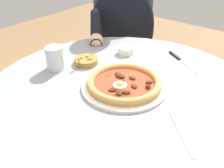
{
  "coord_description": "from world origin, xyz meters",
  "views": [
    {
      "loc": [
        -0.6,
        -0.44,
        1.24
      ],
      "look_at": [
        -0.03,
        0.03,
        0.77
      ],
      "focal_mm": 40.09,
      "sensor_mm": 36.0,
      "label": 1
    }
  ],
  "objects_px": {
    "dining_table": "(122,121)",
    "diner_person": "(122,60)",
    "water_glass": "(55,59)",
    "olive_pan": "(86,61)",
    "pizza_on_plate": "(124,83)",
    "ramekin_capers": "(126,50)",
    "steak_knife": "(179,59)",
    "fork_utensil": "(181,133)",
    "cafe_chair_diner": "(122,47)"
  },
  "relations": [
    {
      "from": "fork_utensil",
      "to": "diner_person",
      "type": "relative_size",
      "value": 0.12
    },
    {
      "from": "pizza_on_plate",
      "to": "fork_utensil",
      "type": "bearing_deg",
      "value": -108.33
    },
    {
      "from": "dining_table",
      "to": "fork_utensil",
      "type": "xyz_separation_m",
      "value": [
        -0.08,
        -0.26,
        0.15
      ]
    },
    {
      "from": "dining_table",
      "to": "olive_pan",
      "type": "height_order",
      "value": "olive_pan"
    },
    {
      "from": "pizza_on_plate",
      "to": "diner_person",
      "type": "bearing_deg",
      "value": 37.2
    },
    {
      "from": "dining_table",
      "to": "fork_utensil",
      "type": "relative_size",
      "value": 6.9
    },
    {
      "from": "ramekin_capers",
      "to": "diner_person",
      "type": "xyz_separation_m",
      "value": [
        0.31,
        0.25,
        -0.25
      ]
    },
    {
      "from": "steak_knife",
      "to": "olive_pan",
      "type": "distance_m",
      "value": 0.4
    },
    {
      "from": "pizza_on_plate",
      "to": "water_glass",
      "type": "height_order",
      "value": "water_glass"
    },
    {
      "from": "steak_knife",
      "to": "water_glass",
      "type": "bearing_deg",
      "value": 137.71
    },
    {
      "from": "ramekin_capers",
      "to": "steak_knife",
      "type": "bearing_deg",
      "value": -66.88
    },
    {
      "from": "fork_utensil",
      "to": "pizza_on_plate",
      "type": "bearing_deg",
      "value": 71.67
    },
    {
      "from": "olive_pan",
      "to": "diner_person",
      "type": "relative_size",
      "value": 0.11
    },
    {
      "from": "cafe_chair_diner",
      "to": "diner_person",
      "type": "bearing_deg",
      "value": -143.76
    },
    {
      "from": "ramekin_capers",
      "to": "fork_utensil",
      "type": "xyz_separation_m",
      "value": [
        -0.32,
        -0.43,
        -0.01
      ]
    },
    {
      "from": "ramekin_capers",
      "to": "olive_pan",
      "type": "relative_size",
      "value": 0.57
    },
    {
      "from": "steak_knife",
      "to": "fork_utensil",
      "type": "height_order",
      "value": "steak_knife"
    },
    {
      "from": "water_glass",
      "to": "ramekin_capers",
      "type": "height_order",
      "value": "water_glass"
    },
    {
      "from": "water_glass",
      "to": "olive_pan",
      "type": "height_order",
      "value": "water_glass"
    },
    {
      "from": "steak_knife",
      "to": "ramekin_capers",
      "type": "distance_m",
      "value": 0.24
    },
    {
      "from": "fork_utensil",
      "to": "water_glass",
      "type": "bearing_deg",
      "value": 86.89
    },
    {
      "from": "dining_table",
      "to": "ramekin_capers",
      "type": "bearing_deg",
      "value": 34.34
    },
    {
      "from": "dining_table",
      "to": "cafe_chair_diner",
      "type": "distance_m",
      "value": 0.85
    },
    {
      "from": "pizza_on_plate",
      "to": "steak_knife",
      "type": "relative_size",
      "value": 1.56
    },
    {
      "from": "fork_utensil",
      "to": "cafe_chair_diner",
      "type": "relative_size",
      "value": 0.16
    },
    {
      "from": "pizza_on_plate",
      "to": "ramekin_capers",
      "type": "relative_size",
      "value": 4.26
    },
    {
      "from": "pizza_on_plate",
      "to": "steak_knife",
      "type": "xyz_separation_m",
      "value": [
        0.33,
        -0.05,
        -0.01
      ]
    },
    {
      "from": "steak_knife",
      "to": "olive_pan",
      "type": "bearing_deg",
      "value": 134.12
    },
    {
      "from": "pizza_on_plate",
      "to": "steak_knife",
      "type": "bearing_deg",
      "value": -9.35
    },
    {
      "from": "water_glass",
      "to": "cafe_chair_diner",
      "type": "height_order",
      "value": "cafe_chair_diner"
    },
    {
      "from": "pizza_on_plate",
      "to": "cafe_chair_diner",
      "type": "bearing_deg",
      "value": 37.02
    },
    {
      "from": "pizza_on_plate",
      "to": "cafe_chair_diner",
      "type": "relative_size",
      "value": 0.33
    },
    {
      "from": "diner_person",
      "to": "pizza_on_plate",
      "type": "bearing_deg",
      "value": -142.8
    },
    {
      "from": "water_glass",
      "to": "fork_utensil",
      "type": "xyz_separation_m",
      "value": [
        -0.03,
        -0.56,
        -0.04
      ]
    },
    {
      "from": "dining_table",
      "to": "fork_utensil",
      "type": "height_order",
      "value": "fork_utensil"
    },
    {
      "from": "dining_table",
      "to": "cafe_chair_diner",
      "type": "bearing_deg",
      "value": 36.86
    },
    {
      "from": "water_glass",
      "to": "diner_person",
      "type": "distance_m",
      "value": 0.68
    },
    {
      "from": "fork_utensil",
      "to": "ramekin_capers",
      "type": "bearing_deg",
      "value": 52.93
    },
    {
      "from": "pizza_on_plate",
      "to": "olive_pan",
      "type": "xyz_separation_m",
      "value": [
        0.05,
        0.23,
        -0.0
      ]
    },
    {
      "from": "pizza_on_plate",
      "to": "olive_pan",
      "type": "relative_size",
      "value": 2.44
    },
    {
      "from": "pizza_on_plate",
      "to": "diner_person",
      "type": "relative_size",
      "value": 0.26
    },
    {
      "from": "water_glass",
      "to": "diner_person",
      "type": "height_order",
      "value": "diner_person"
    },
    {
      "from": "olive_pan",
      "to": "fork_utensil",
      "type": "relative_size",
      "value": 0.87
    },
    {
      "from": "fork_utensil",
      "to": "diner_person",
      "type": "xyz_separation_m",
      "value": [
        0.64,
        0.68,
        -0.24
      ]
    },
    {
      "from": "olive_pan",
      "to": "dining_table",
      "type": "bearing_deg",
      "value": -103.63
    },
    {
      "from": "water_glass",
      "to": "steak_knife",
      "type": "relative_size",
      "value": 0.48
    },
    {
      "from": "dining_table",
      "to": "ramekin_capers",
      "type": "xyz_separation_m",
      "value": [
        0.24,
        0.17,
        0.17
      ]
    },
    {
      "from": "fork_utensil",
      "to": "diner_person",
      "type": "height_order",
      "value": "diner_person"
    },
    {
      "from": "dining_table",
      "to": "pizza_on_plate",
      "type": "xyz_separation_m",
      "value": [
        0.01,
        0.0,
        0.17
      ]
    },
    {
      "from": "dining_table",
      "to": "diner_person",
      "type": "relative_size",
      "value": 0.84
    }
  ]
}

